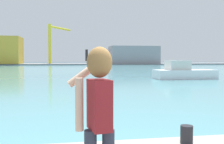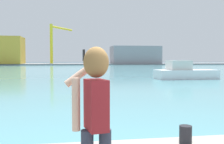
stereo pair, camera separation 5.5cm
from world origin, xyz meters
The scene contains 8 objects.
ground_plane centered at (0.00, 50.00, 0.00)m, with size 220.00×220.00×0.00m, color #334751.
harbor_water centered at (0.00, 52.00, 0.01)m, with size 140.00×100.00×0.02m, color #599EA8.
far_shore_dock centered at (0.00, 92.00, 0.22)m, with size 140.00×20.00×0.44m, color gray.
person_photographer centered at (-1.09, -0.15, 1.52)m, with size 0.53×0.55×1.74m.
harbor_bollard centered at (0.79, 1.57, 0.62)m, with size 0.23×0.23×0.35m, color black.
boat_moored centered at (10.12, 21.95, 0.68)m, with size 6.09×2.58×1.88m.
warehouse_right centered at (21.80, 88.38, 3.49)m, with size 17.16×9.34×6.10m, color gray.
port_crane centered at (-6.58, 90.97, 9.18)m, with size 7.71×12.16×13.57m.
Camera 1 is at (-1.41, -2.98, 2.06)m, focal length 41.73 mm.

